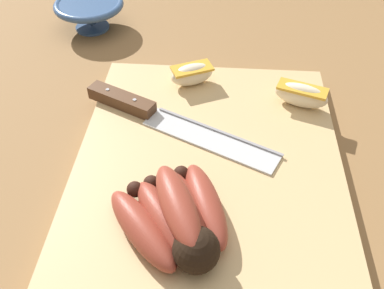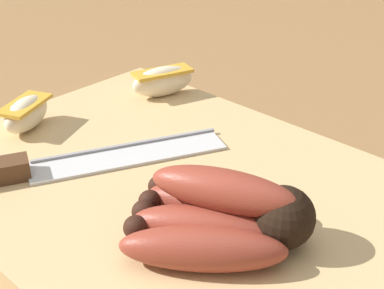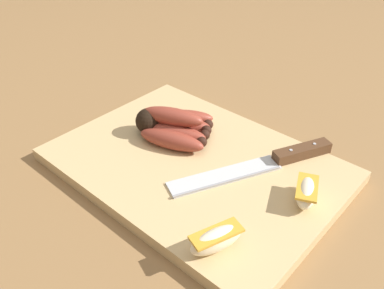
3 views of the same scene
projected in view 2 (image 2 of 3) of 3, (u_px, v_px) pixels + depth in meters
ground_plane at (161, 194)px, 0.49m from camera, size 6.00×6.00×0.00m
cutting_board at (177, 191)px, 0.48m from camera, size 0.44×0.32×0.02m
banana_bunch at (223, 213)px, 0.40m from camera, size 0.15×0.15×0.06m
chefs_knife at (28, 169)px, 0.48m from camera, size 0.15×0.26×0.02m
apple_wedge_near at (26, 113)px, 0.55m from camera, size 0.05×0.07×0.03m
apple_wedge_middle at (163, 81)px, 0.62m from camera, size 0.05×0.08×0.03m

